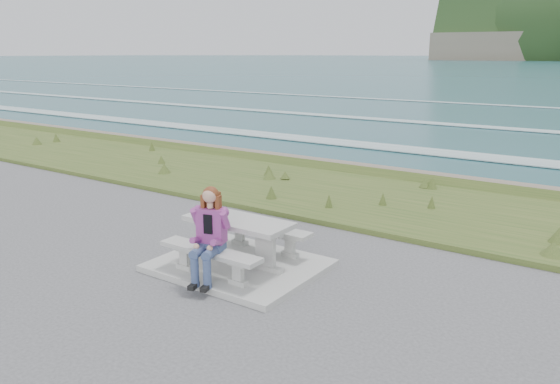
{
  "coord_description": "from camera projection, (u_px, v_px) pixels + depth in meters",
  "views": [
    {
      "loc": [
        5.31,
        -6.55,
        3.46
      ],
      "look_at": [
        -0.01,
        1.2,
        1.05
      ],
      "focal_mm": 35.0,
      "sensor_mm": 36.0,
      "label": 1
    }
  ],
  "objects": [
    {
      "name": "grass_verge",
      "position": [
        370.0,
        202.0,
        12.99
      ],
      "size": [
        160.0,
        4.5,
        0.22
      ],
      "primitive_type": "cube",
      "color": "#304B1C",
      "rests_on": "ground"
    },
    {
      "name": "seated_woman",
      "position": [
        208.0,
        248.0,
        8.14
      ],
      "size": [
        0.58,
        0.8,
        1.43
      ],
      "rotation": [
        0.0,
        0.0,
        0.29
      ],
      "color": "#324B6F",
      "rests_on": "concrete_slab"
    },
    {
      "name": "concrete_slab",
      "position": [
        239.0,
        265.0,
        8.99
      ],
      "size": [
        2.6,
        2.1,
        0.1
      ],
      "primitive_type": "cube",
      "color": "#9B9B96",
      "rests_on": "ground"
    },
    {
      "name": "bench_landward",
      "position": [
        210.0,
        255.0,
        8.33
      ],
      "size": [
        1.8,
        0.35,
        0.45
      ],
      "color": "#9B9B96",
      "rests_on": "concrete_slab"
    },
    {
      "name": "picnic_table",
      "position": [
        238.0,
        229.0,
        8.83
      ],
      "size": [
        1.8,
        0.75,
        0.75
      ],
      "color": "#9B9B96",
      "rests_on": "concrete_slab"
    },
    {
      "name": "ocean",
      "position": [
        530.0,
        151.0,
        29.48
      ],
      "size": [
        1600.0,
        1600.0,
        0.09
      ],
      "color": "#20545C",
      "rests_on": "ground"
    },
    {
      "name": "shore_drop",
      "position": [
        415.0,
        179.0,
        15.31
      ],
      "size": [
        160.0,
        0.8,
        2.2
      ],
      "primitive_type": "cube",
      "color": "#6F6553",
      "rests_on": "ground"
    },
    {
      "name": "bench_seaward",
      "position": [
        264.0,
        231.0,
        9.45
      ],
      "size": [
        1.8,
        0.35,
        0.45
      ],
      "color": "#9B9B96",
      "rests_on": "concrete_slab"
    }
  ]
}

